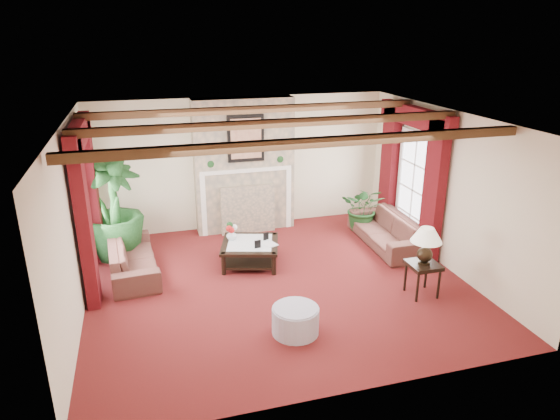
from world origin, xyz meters
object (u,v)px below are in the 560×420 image
object	(u,v)px
sofa_left	(132,252)
potted_palm	(115,229)
sofa_right	(387,225)
side_table	(422,279)
coffee_table	(250,253)
ottoman	(295,320)

from	to	relation	value
sofa_left	potted_palm	xyz separation A→B (m)	(-0.27, 0.77, 0.16)
sofa_right	side_table	world-z (taller)	sofa_right
potted_palm	side_table	world-z (taller)	potted_palm
coffee_table	side_table	size ratio (longest dim) A/B	1.81
potted_palm	ottoman	size ratio (longest dim) A/B	3.29
sofa_right	potted_palm	distance (m)	5.07
potted_palm	ottoman	bearing A→B (deg)	-53.64
sofa_right	potted_palm	xyz separation A→B (m)	(-5.00, 0.88, 0.14)
sofa_left	side_table	world-z (taller)	sofa_left
coffee_table	side_table	bearing A→B (deg)	-21.66
sofa_right	side_table	xyz separation A→B (m)	(-0.37, -1.92, -0.12)
sofa_right	ottoman	world-z (taller)	sofa_right
side_table	sofa_left	bearing A→B (deg)	155.01
potted_palm	sofa_right	bearing A→B (deg)	-9.95
sofa_right	coffee_table	size ratio (longest dim) A/B	2.07
ottoman	coffee_table	bearing A→B (deg)	93.09
side_table	coffee_table	bearing A→B (deg)	142.28
potted_palm	ottoman	xyz separation A→B (m)	(2.40, -3.26, -0.34)
sofa_left	ottoman	size ratio (longest dim) A/B	3.00
sofa_left	coffee_table	xyz separation A→B (m)	(2.01, -0.22, -0.17)
sofa_right	coffee_table	bearing A→B (deg)	-86.49
sofa_right	coffee_table	world-z (taller)	sofa_right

